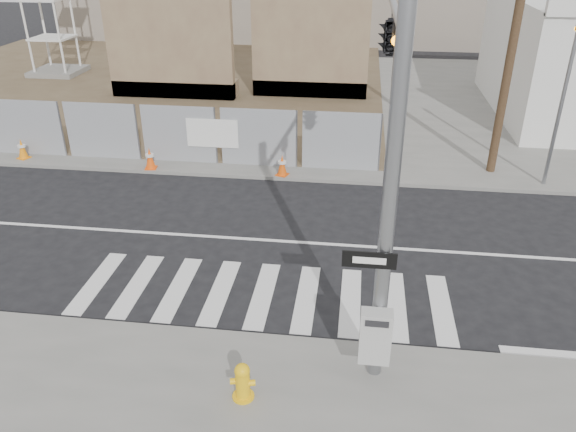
# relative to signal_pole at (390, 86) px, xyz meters

# --- Properties ---
(ground) EXTENTS (100.00, 100.00, 0.00)m
(ground) POSITION_rel_signal_pole_xyz_m (-2.49, 2.05, -4.78)
(ground) COLOR black
(ground) RESTS_ON ground
(sidewalk_far) EXTENTS (50.00, 20.00, 0.12)m
(sidewalk_far) POSITION_rel_signal_pole_xyz_m (-2.49, 16.05, -4.72)
(sidewalk_far) COLOR slate
(sidewalk_far) RESTS_ON ground
(signal_pole) EXTENTS (0.96, 5.87, 7.00)m
(signal_pole) POSITION_rel_signal_pole_xyz_m (0.00, 0.00, 0.00)
(signal_pole) COLOR gray
(signal_pole) RESTS_ON sidewalk_near
(far_signal_pole) EXTENTS (0.16, 0.20, 5.60)m
(far_signal_pole) POSITION_rel_signal_pole_xyz_m (5.51, 6.65, -1.30)
(far_signal_pole) COLOR gray
(far_signal_pole) RESTS_ON sidewalk_far
(chain_link_fence) EXTENTS (24.60, 0.04, 2.00)m
(chain_link_fence) POSITION_rel_signal_pole_xyz_m (-12.49, 7.05, -3.66)
(chain_link_fence) COLOR gray
(chain_link_fence) RESTS_ON sidewalk_far
(concrete_wall_left) EXTENTS (6.00, 1.30, 8.00)m
(concrete_wall_left) POSITION_rel_signal_pole_xyz_m (-9.49, 15.13, -1.40)
(concrete_wall_left) COLOR brown
(concrete_wall_left) RESTS_ON sidewalk_far
(concrete_wall_right) EXTENTS (5.50, 1.30, 8.00)m
(concrete_wall_right) POSITION_rel_signal_pole_xyz_m (-2.99, 16.13, -1.40)
(concrete_wall_right) COLOR brown
(concrete_wall_right) RESTS_ON sidewalk_far
(utility_pole_right) EXTENTS (1.60, 0.28, 10.00)m
(utility_pole_right) POSITION_rel_signal_pole_xyz_m (4.01, 7.55, 0.42)
(utility_pole_right) COLOR #463320
(utility_pole_right) RESTS_ON sidewalk_far
(fire_hydrant) EXTENTS (0.47, 0.47, 0.74)m
(fire_hydrant) POSITION_rel_signal_pole_xyz_m (-2.29, -3.72, -4.30)
(fire_hydrant) COLOR yellow
(fire_hydrant) RESTS_ON sidewalk_near
(traffic_cone_b) EXTENTS (0.47, 0.47, 0.72)m
(traffic_cone_b) POSITION_rel_signal_pole_xyz_m (-12.39, 6.60, -4.31)
(traffic_cone_b) COLOR orange
(traffic_cone_b) RESTS_ON sidewalk_far
(traffic_cone_c) EXTENTS (0.43, 0.43, 0.74)m
(traffic_cone_c) POSITION_rel_signal_pole_xyz_m (-7.54, 6.27, -4.30)
(traffic_cone_c) COLOR #FD520D
(traffic_cone_c) RESTS_ON sidewalk_far
(traffic_cone_d) EXTENTS (0.47, 0.47, 0.71)m
(traffic_cone_d) POSITION_rel_signal_pole_xyz_m (-2.98, 6.27, -4.31)
(traffic_cone_d) COLOR #E8520C
(traffic_cone_d) RESTS_ON sidewalk_far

